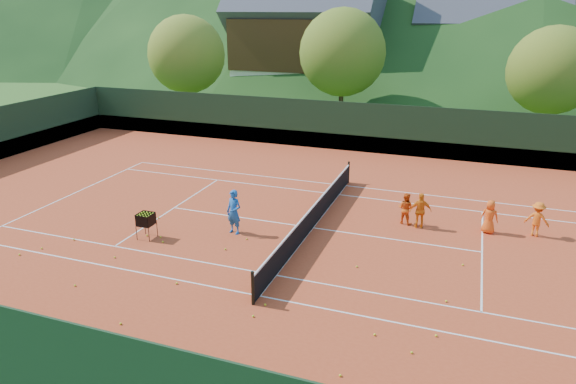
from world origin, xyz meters
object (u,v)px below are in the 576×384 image
(student_d, at_px, (537,219))
(tennis_net, at_px, (313,216))
(chalet_left, at_px, (307,38))
(coach, at_px, (234,212))
(chalet_mid, at_px, (486,46))
(student_a, at_px, (405,208))
(ball_hopper, at_px, (146,220))
(student_c, at_px, (489,217))
(student_b, at_px, (421,211))

(student_d, xyz_separation_m, tennis_net, (-8.30, -2.20, -0.19))
(student_d, bearing_deg, chalet_left, -44.08)
(coach, distance_m, chalet_mid, 36.80)
(tennis_net, xyz_separation_m, chalet_left, (-10.00, 30.00, 5.13))
(chalet_mid, bearing_deg, student_a, -94.63)
(coach, relative_size, chalet_mid, 0.14)
(ball_hopper, bearing_deg, student_c, 21.98)
(student_d, bearing_deg, student_b, 22.28)
(student_b, xyz_separation_m, student_c, (2.58, 0.42, -0.06))
(coach, bearing_deg, tennis_net, 42.87)
(chalet_left, bearing_deg, student_b, -63.86)
(student_a, bearing_deg, student_b, 174.38)
(student_a, distance_m, student_c, 3.20)
(student_a, bearing_deg, tennis_net, 42.41)
(chalet_left, bearing_deg, tennis_net, -71.57)
(tennis_net, bearing_deg, ball_hopper, -151.74)
(coach, bearing_deg, student_c, 33.94)
(chalet_left, height_order, chalet_mid, chalet_left)
(student_a, relative_size, student_b, 0.90)
(ball_hopper, bearing_deg, coach, 27.53)
(coach, height_order, chalet_mid, chalet_mid)
(chalet_left, bearing_deg, student_a, -64.68)
(ball_hopper, xyz_separation_m, chalet_left, (-4.31, 33.06, 4.88))
(tennis_net, relative_size, ball_hopper, 12.07)
(chalet_left, bearing_deg, student_c, -59.46)
(coach, bearing_deg, student_a, 41.65)
(tennis_net, bearing_deg, student_d, 14.88)
(coach, bearing_deg, chalet_left, 116.82)
(student_b, relative_size, chalet_mid, 0.12)
(student_a, xyz_separation_m, chalet_mid, (2.61, 32.29, 4.31))
(student_a, relative_size, student_d, 0.95)
(ball_hopper, bearing_deg, tennis_net, 28.26)
(ball_hopper, height_order, chalet_left, chalet_left)
(student_d, bearing_deg, coach, 31.22)
(student_a, xyz_separation_m, student_d, (4.91, 0.49, 0.04))
(student_c, bearing_deg, ball_hopper, 28.38)
(ball_hopper, bearing_deg, chalet_left, 97.43)
(student_a, relative_size, ball_hopper, 1.31)
(student_b, xyz_separation_m, ball_hopper, (-9.69, -4.53, 0.02))
(student_c, distance_m, ball_hopper, 13.23)
(coach, height_order, ball_hopper, coach)
(student_d, relative_size, ball_hopper, 1.38)
(coach, height_order, tennis_net, coach)
(tennis_net, bearing_deg, chalet_left, 108.43)
(student_a, bearing_deg, ball_hopper, 43.32)
(coach, xyz_separation_m, tennis_net, (2.73, 1.52, -0.38))
(student_a, relative_size, tennis_net, 0.11)
(student_b, height_order, ball_hopper, student_b)
(coach, distance_m, student_b, 7.37)
(student_d, distance_m, chalet_left, 33.64)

